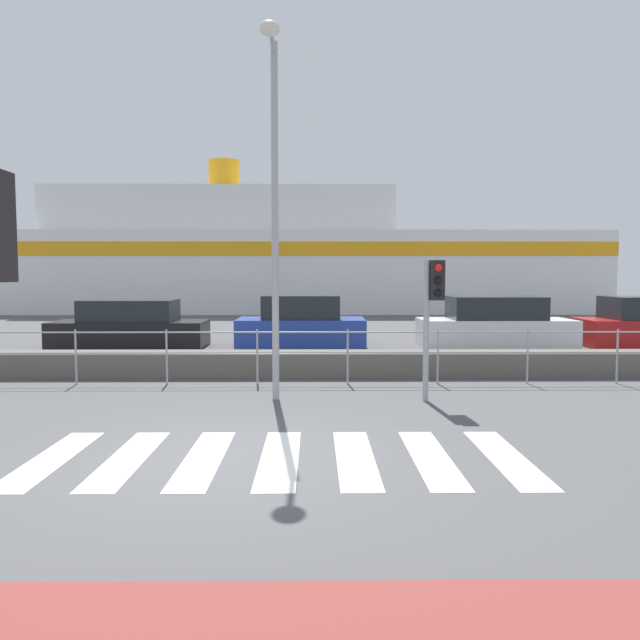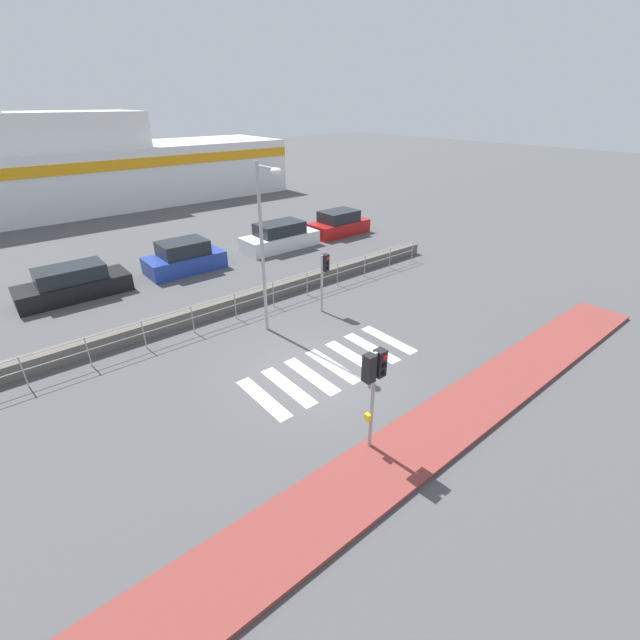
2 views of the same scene
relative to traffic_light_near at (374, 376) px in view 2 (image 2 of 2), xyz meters
The scene contains 13 objects.
ground_plane 4.18m from the traffic_light_near, 72.90° to the left, with size 160.00×160.00×0.00m, color #4C4C4F.
sidewalk_brick 2.48m from the traffic_light_near, 34.03° to the right, with size 24.00×1.80×0.12m.
crosswalk 4.41m from the traffic_light_near, 62.60° to the left, with size 5.85×2.40×0.01m.
seawall 9.55m from the traffic_light_near, 83.59° to the left, with size 23.93×0.55×0.55m.
harbor_fence 8.61m from the traffic_light_near, 82.93° to the left, with size 21.58×0.04×1.09m.
traffic_light_near is the anchor object (origin of this frame).
traffic_light_far 7.95m from the traffic_light_near, 58.03° to the left, with size 0.34×0.32×2.42m.
streetlamp 6.98m from the traffic_light_near, 77.22° to the left, with size 0.32×1.35×6.07m.
ferry_boat 33.30m from the traffic_light_near, 89.64° to the left, with size 34.63×8.11×8.83m.
parked_car_black 15.28m from the traffic_light_near, 102.77° to the left, with size 4.53×1.76×1.41m.
parked_car_blue 15.01m from the traffic_light_near, 83.16° to the left, with size 3.81×1.90×1.55m.
parked_car_white 16.75m from the traffic_light_near, 62.73° to the left, with size 4.53×1.84×1.51m.
parked_car_red 19.28m from the traffic_light_near, 50.47° to the left, with size 3.93×1.85×1.51m.
Camera 2 is at (-7.11, -8.81, 7.78)m, focal length 24.00 mm.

